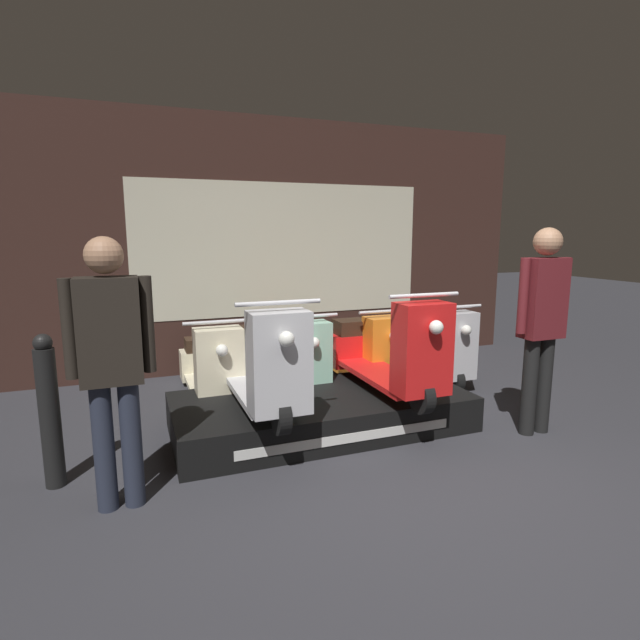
{
  "coord_description": "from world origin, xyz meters",
  "views": [
    {
      "loc": [
        -1.9,
        -2.76,
        1.78
      ],
      "look_at": [
        -0.14,
        1.87,
        0.9
      ],
      "focal_mm": 28.0,
      "sensor_mm": 36.0,
      "label": 1
    }
  ],
  "objects_px": {
    "scooter_backrow_1": "(289,362)",
    "person_right_browsing": "(542,317)",
    "scooter_backrow_2": "(360,355)",
    "scooter_backrow_3": "(424,349)",
    "person_left_browsing": "(111,356)",
    "scooter_display_left": "(259,365)",
    "scooter_display_right": "(386,353)",
    "scooter_backrow_0": "(210,369)",
    "street_bollard": "(49,412)"
  },
  "relations": [
    {
      "from": "scooter_backrow_1",
      "to": "person_right_browsing",
      "type": "xyz_separation_m",
      "value": [
        1.72,
        -1.82,
        0.69
      ]
    },
    {
      "from": "scooter_backrow_2",
      "to": "scooter_backrow_3",
      "type": "relative_size",
      "value": 1.0
    },
    {
      "from": "scooter_backrow_3",
      "to": "person_left_browsing",
      "type": "xyz_separation_m",
      "value": [
        -3.46,
        -1.82,
        0.65
      ]
    },
    {
      "from": "scooter_backrow_2",
      "to": "scooter_backrow_3",
      "type": "bearing_deg",
      "value": 0.0
    },
    {
      "from": "scooter_display_left",
      "to": "person_right_browsing",
      "type": "height_order",
      "value": "person_right_browsing"
    },
    {
      "from": "scooter_display_right",
      "to": "scooter_backrow_1",
      "type": "relative_size",
      "value": 1.0
    },
    {
      "from": "scooter_display_right",
      "to": "scooter_backrow_0",
      "type": "xyz_separation_m",
      "value": [
        -1.44,
        1.14,
        -0.31
      ]
    },
    {
      "from": "scooter_backrow_3",
      "to": "street_bollard",
      "type": "height_order",
      "value": "street_bollard"
    },
    {
      "from": "scooter_display_right",
      "to": "person_left_browsing",
      "type": "distance_m",
      "value": 2.42
    },
    {
      "from": "scooter_backrow_1",
      "to": "person_right_browsing",
      "type": "distance_m",
      "value": 2.6
    },
    {
      "from": "scooter_backrow_0",
      "to": "scooter_backrow_1",
      "type": "distance_m",
      "value": 0.87
    },
    {
      "from": "scooter_backrow_1",
      "to": "street_bollard",
      "type": "height_order",
      "value": "street_bollard"
    },
    {
      "from": "scooter_display_left",
      "to": "street_bollard",
      "type": "xyz_separation_m",
      "value": [
        -1.55,
        -0.22,
        -0.13
      ]
    },
    {
      "from": "scooter_display_right",
      "to": "scooter_backrow_3",
      "type": "height_order",
      "value": "scooter_display_right"
    },
    {
      "from": "scooter_display_left",
      "to": "person_right_browsing",
      "type": "distance_m",
      "value": 2.47
    },
    {
      "from": "scooter_backrow_1",
      "to": "scooter_backrow_2",
      "type": "xyz_separation_m",
      "value": [
        0.87,
        0.0,
        0.0
      ]
    },
    {
      "from": "person_left_browsing",
      "to": "scooter_backrow_3",
      "type": "bearing_deg",
      "value": 27.74
    },
    {
      "from": "scooter_display_right",
      "to": "street_bollard",
      "type": "relative_size",
      "value": 1.64
    },
    {
      "from": "scooter_backrow_2",
      "to": "scooter_backrow_3",
      "type": "xyz_separation_m",
      "value": [
        0.87,
        0.0,
        0.0
      ]
    },
    {
      "from": "scooter_backrow_0",
      "to": "scooter_backrow_3",
      "type": "relative_size",
      "value": 1.0
    },
    {
      "from": "scooter_backrow_3",
      "to": "street_bollard",
      "type": "distance_m",
      "value": 4.13
    },
    {
      "from": "scooter_display_left",
      "to": "scooter_display_right",
      "type": "xyz_separation_m",
      "value": [
        1.19,
        0.0,
        0.0
      ]
    },
    {
      "from": "scooter_backrow_1",
      "to": "person_left_browsing",
      "type": "relative_size",
      "value": 1.03
    },
    {
      "from": "scooter_display_left",
      "to": "person_left_browsing",
      "type": "height_order",
      "value": "person_left_browsing"
    },
    {
      "from": "scooter_display_left",
      "to": "scooter_backrow_3",
      "type": "height_order",
      "value": "scooter_display_left"
    },
    {
      "from": "scooter_display_right",
      "to": "scooter_display_left",
      "type": "bearing_deg",
      "value": 180.0
    },
    {
      "from": "scooter_display_left",
      "to": "scooter_backrow_1",
      "type": "distance_m",
      "value": 1.34
    },
    {
      "from": "scooter_backrow_2",
      "to": "street_bollard",
      "type": "xyz_separation_m",
      "value": [
        -3.03,
        -1.36,
        0.18
      ]
    },
    {
      "from": "scooter_backrow_1",
      "to": "scooter_backrow_2",
      "type": "bearing_deg",
      "value": 0.0
    },
    {
      "from": "scooter_backrow_3",
      "to": "person_right_browsing",
      "type": "bearing_deg",
      "value": -90.27
    },
    {
      "from": "scooter_backrow_3",
      "to": "street_bollard",
      "type": "xyz_separation_m",
      "value": [
        -3.9,
        -1.36,
        0.18
      ]
    },
    {
      "from": "scooter_backrow_0",
      "to": "person_left_browsing",
      "type": "bearing_deg",
      "value": -115.28
    },
    {
      "from": "scooter_backrow_2",
      "to": "person_left_browsing",
      "type": "xyz_separation_m",
      "value": [
        -2.59,
        -1.82,
        0.65
      ]
    },
    {
      "from": "scooter_backrow_0",
      "to": "scooter_backrow_2",
      "type": "height_order",
      "value": "same"
    },
    {
      "from": "scooter_display_right",
      "to": "street_bollard",
      "type": "distance_m",
      "value": 2.75
    },
    {
      "from": "scooter_backrow_0",
      "to": "scooter_backrow_2",
      "type": "distance_m",
      "value": 1.73
    },
    {
      "from": "scooter_backrow_3",
      "to": "person_right_browsing",
      "type": "height_order",
      "value": "person_right_browsing"
    },
    {
      "from": "scooter_backrow_0",
      "to": "person_right_browsing",
      "type": "xyz_separation_m",
      "value": [
        2.59,
        -1.82,
        0.69
      ]
    },
    {
      "from": "scooter_display_left",
      "to": "scooter_backrow_2",
      "type": "height_order",
      "value": "scooter_display_left"
    },
    {
      "from": "scooter_backrow_3",
      "to": "scooter_backrow_0",
      "type": "bearing_deg",
      "value": 180.0
    },
    {
      "from": "scooter_display_right",
      "to": "scooter_backrow_0",
      "type": "bearing_deg",
      "value": 141.53
    },
    {
      "from": "scooter_backrow_2",
      "to": "street_bollard",
      "type": "bearing_deg",
      "value": -155.84
    },
    {
      "from": "scooter_backrow_1",
      "to": "scooter_backrow_3",
      "type": "height_order",
      "value": "same"
    },
    {
      "from": "scooter_backrow_2",
      "to": "street_bollard",
      "type": "height_order",
      "value": "street_bollard"
    },
    {
      "from": "person_right_browsing",
      "to": "street_bollard",
      "type": "bearing_deg",
      "value": 173.28
    },
    {
      "from": "scooter_backrow_3",
      "to": "scooter_backrow_1",
      "type": "bearing_deg",
      "value": 180.0
    },
    {
      "from": "person_left_browsing",
      "to": "street_bollard",
      "type": "bearing_deg",
      "value": 133.85
    },
    {
      "from": "scooter_backrow_0",
      "to": "street_bollard",
      "type": "xyz_separation_m",
      "value": [
        -1.3,
        -1.36,
        0.18
      ]
    },
    {
      "from": "scooter_backrow_1",
      "to": "person_left_browsing",
      "type": "bearing_deg",
      "value": -133.49
    },
    {
      "from": "scooter_backrow_2",
      "to": "scooter_backrow_3",
      "type": "height_order",
      "value": "same"
    }
  ]
}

